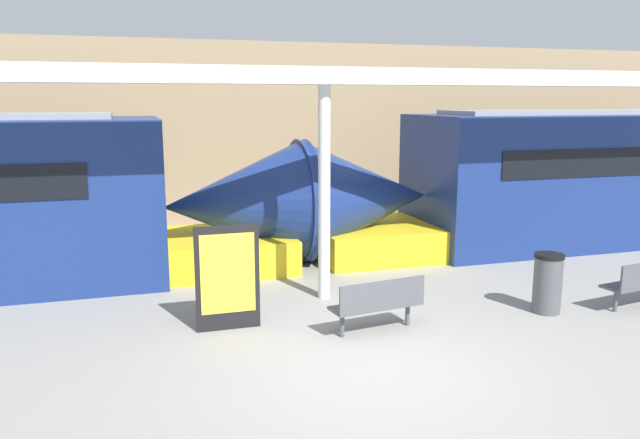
% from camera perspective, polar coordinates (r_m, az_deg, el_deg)
% --- Properties ---
extents(ground_plane, '(60.00, 60.00, 0.00)m').
position_cam_1_polar(ground_plane, '(8.37, 4.72, -13.46)').
color(ground_plane, gray).
extents(station_wall, '(56.00, 0.20, 5.00)m').
position_cam_1_polar(station_wall, '(17.43, -7.61, 7.72)').
color(station_wall, '#9E8460').
rests_on(station_wall, ground_plane).
extents(train_left, '(16.50, 2.93, 3.20)m').
position_cam_1_polar(train_left, '(17.38, 25.62, 3.43)').
color(train_left, navy).
rests_on(train_left, ground_plane).
extents(bench_near, '(1.47, 0.63, 0.84)m').
position_cam_1_polar(bench_near, '(9.41, 5.40, -7.51)').
color(bench_near, '#4C4F54').
rests_on(bench_near, ground_plane).
extents(trash_bin, '(0.48, 0.48, 0.98)m').
position_cam_1_polar(trash_bin, '(10.90, 20.09, -5.48)').
color(trash_bin, '#4C4F54').
rests_on(trash_bin, ground_plane).
extents(poster_board, '(0.97, 0.07, 1.61)m').
position_cam_1_polar(poster_board, '(9.51, -8.45, -5.28)').
color(poster_board, black).
rests_on(poster_board, ground_plane).
extents(support_column_near, '(0.21, 0.21, 3.69)m').
position_cam_1_polar(support_column_near, '(10.69, 0.39, 2.30)').
color(support_column_near, silver).
rests_on(support_column_near, ground_plane).
extents(canopy_beam, '(28.00, 0.60, 0.28)m').
position_cam_1_polar(canopy_beam, '(10.58, 0.40, 13.00)').
color(canopy_beam, silver).
rests_on(canopy_beam, support_column_near).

